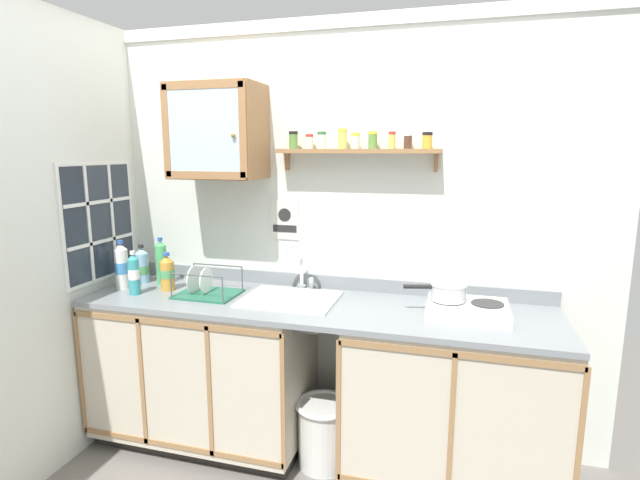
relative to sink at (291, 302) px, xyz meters
The scene contains 20 objects.
back_wall 0.48m from the sink, 65.45° to the left, with size 3.22×0.07×2.46m.
side_wall_left 1.38m from the sink, 152.90° to the right, with size 0.05×3.38×2.46m, color silver.
lower_cabinet_run 0.70m from the sink, behind, with size 1.25×0.64×0.88m.
lower_cabinet_run_right 1.00m from the sink, ahead, with size 1.09×0.64×0.88m.
countertop 0.14m from the sink, 16.77° to the right, with size 2.58×0.67×0.03m, color gray.
backsplash 0.31m from the sink, 62.70° to the left, with size 2.58×0.02×0.08m, color gray.
sink is the anchor object (origin of this frame).
hot_plate_stove 0.95m from the sink, ahead, with size 0.40×0.34×0.07m.
saucepan 0.86m from the sink, ahead, with size 0.32×0.18×0.09m.
bottle_water_blue_0 1.02m from the sink, behind, with size 0.08×0.08×0.24m.
bottle_detergent_teal_1 0.92m from the sink, 169.95° to the right, with size 0.06×0.06×0.26m.
bottle_juice_amber_2 0.78m from the sink, behind, with size 0.08×0.08×0.23m.
bottle_opaque_white_3 1.06m from the sink, behind, with size 0.08×0.08×0.29m.
bottle_soda_green_4 0.89m from the sink, behind, with size 0.07×0.07×0.29m.
dish_rack 0.50m from the sink, behind, with size 0.34×0.27×0.17m.
wall_cabinet 1.06m from the sink, 166.48° to the left, with size 0.52×0.35×0.54m.
spice_shelf 0.93m from the sink, 33.31° to the left, with size 0.91×0.14×0.23m.
warning_sign 0.52m from the sink, 115.66° to the left, with size 0.18×0.01×0.24m.
window 1.24m from the sink, behind, with size 0.03×0.59×0.70m.
trash_bin 0.74m from the sink, 25.65° to the right, with size 0.32×0.32×0.37m.
Camera 1 is at (0.73, -2.18, 1.73)m, focal length 27.37 mm.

